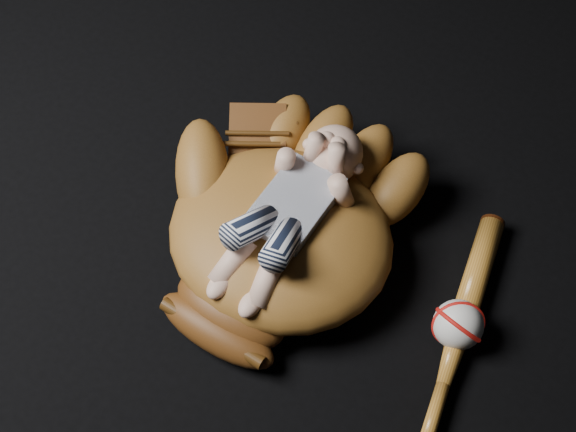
{
  "coord_description": "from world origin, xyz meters",
  "views": [
    {
      "loc": [
        0.32,
        -0.57,
        1.19
      ],
      "look_at": [
        -0.1,
        0.02,
        0.09
      ],
      "focal_mm": 50.0,
      "sensor_mm": 36.0,
      "label": 1
    }
  ],
  "objects_px": {
    "newborn_baby": "(285,215)",
    "baseball": "(458,325)",
    "baseball_glove": "(280,230)",
    "baseball_bat": "(459,333)"
  },
  "relations": [
    {
      "from": "baseball_glove",
      "to": "newborn_baby",
      "type": "xyz_separation_m",
      "value": [
        0.01,
        0.0,
        0.05
      ]
    },
    {
      "from": "newborn_baby",
      "to": "baseball",
      "type": "relative_size",
      "value": 4.5
    },
    {
      "from": "newborn_baby",
      "to": "baseball",
      "type": "xyz_separation_m",
      "value": [
        0.31,
        0.04,
        -0.1
      ]
    },
    {
      "from": "newborn_baby",
      "to": "baseball_glove",
      "type": "bearing_deg",
      "value": -179.34
    },
    {
      "from": "baseball_glove",
      "to": "newborn_baby",
      "type": "relative_size",
      "value": 1.48
    },
    {
      "from": "newborn_baby",
      "to": "baseball",
      "type": "distance_m",
      "value": 0.32
    },
    {
      "from": "baseball_glove",
      "to": "baseball_bat",
      "type": "distance_m",
      "value": 0.33
    },
    {
      "from": "newborn_baby",
      "to": "baseball_bat",
      "type": "bearing_deg",
      "value": 4.01
    },
    {
      "from": "baseball_bat",
      "to": "baseball",
      "type": "xyz_separation_m",
      "value": [
        -0.01,
        0.0,
        0.02
      ]
    },
    {
      "from": "baseball_glove",
      "to": "baseball",
      "type": "height_order",
      "value": "baseball_glove"
    }
  ]
}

